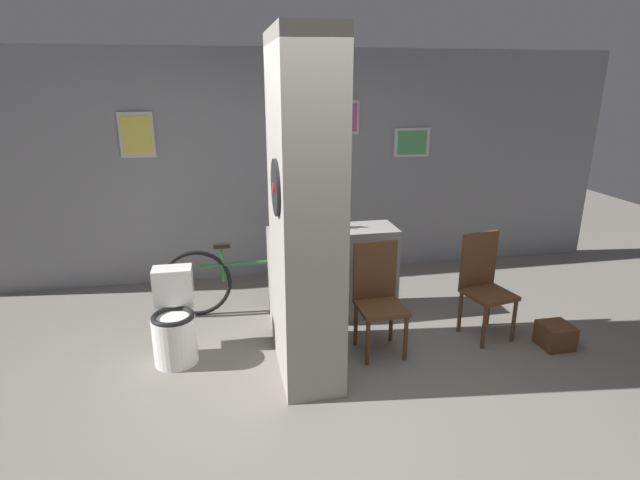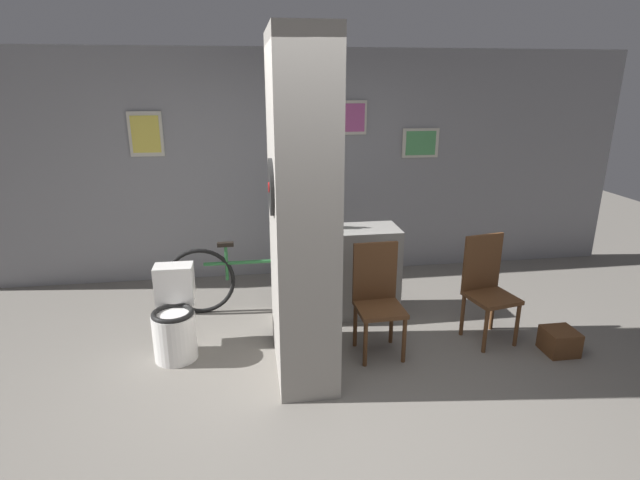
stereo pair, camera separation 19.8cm
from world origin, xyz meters
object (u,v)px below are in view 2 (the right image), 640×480
(chair_near_pillar, at_px, (377,296))
(bicycle, at_px, (254,277))
(chair_by_doorway, at_px, (487,285))
(bottle_tall, at_px, (323,216))
(toilet, at_px, (175,320))

(chair_near_pillar, xyz_separation_m, bicycle, (-1.02, 0.96, -0.15))
(chair_near_pillar, xyz_separation_m, chair_by_doorway, (1.03, 0.08, 0.00))
(chair_near_pillar, bearing_deg, bottle_tall, 110.64)
(chair_near_pillar, height_order, bottle_tall, bottle_tall)
(toilet, relative_size, chair_near_pillar, 0.79)
(bicycle, distance_m, bottle_tall, 0.95)
(toilet, distance_m, bottle_tall, 1.66)
(toilet, relative_size, bottle_tall, 2.33)
(toilet, height_order, bottle_tall, bottle_tall)
(chair_near_pillar, distance_m, bottle_tall, 1.02)
(bottle_tall, bearing_deg, chair_near_pillar, -67.27)
(chair_by_doorway, bearing_deg, bottle_tall, 140.47)
(chair_by_doorway, bearing_deg, toilet, 166.82)
(toilet, bearing_deg, chair_near_pillar, -5.82)
(toilet, distance_m, bicycle, 1.05)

